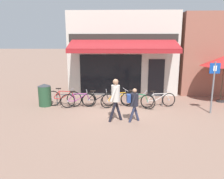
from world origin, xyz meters
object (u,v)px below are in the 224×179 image
(pedestrian_adult, at_px, (116,95))
(parking_sign, at_px, (213,82))
(bicycle_orange, at_px, (117,99))
(bicycle_green, at_px, (137,100))
(bicycle_black, at_px, (98,99))
(pedestrian_child, at_px, (134,101))
(bicycle_red, at_px, (64,98))
(bicycle_purple, at_px, (78,100))
(bicycle_silver, at_px, (158,100))
(litter_bin, at_px, (45,95))

(pedestrian_adult, height_order, parking_sign, parking_sign)
(bicycle_orange, relative_size, bicycle_green, 0.99)
(bicycle_black, height_order, bicycle_green, bicycle_green)
(pedestrian_child, bearing_deg, parking_sign, 14.18)
(bicycle_orange, bearing_deg, bicycle_green, -35.71)
(bicycle_red, xyz_separation_m, bicycle_black, (1.67, 0.04, -0.04))
(bicycle_purple, bearing_deg, pedestrian_adult, -57.00)
(bicycle_black, relative_size, pedestrian_adult, 0.97)
(bicycle_green, distance_m, parking_sign, 3.36)
(bicycle_silver, relative_size, litter_bin, 1.57)
(bicycle_black, distance_m, bicycle_silver, 2.85)
(bicycle_green, relative_size, pedestrian_child, 1.21)
(bicycle_purple, height_order, bicycle_orange, bicycle_orange)
(bicycle_black, distance_m, bicycle_green, 1.87)
(litter_bin, bearing_deg, bicycle_orange, -1.36)
(bicycle_black, relative_size, parking_sign, 0.73)
(bicycle_green, bearing_deg, bicycle_red, -159.08)
(bicycle_orange, bearing_deg, pedestrian_child, -97.92)
(pedestrian_child, bearing_deg, bicycle_silver, 52.64)
(bicycle_green, bearing_deg, pedestrian_child, -75.18)
(bicycle_purple, xyz_separation_m, bicycle_orange, (1.83, 0.15, 0.01))
(bicycle_purple, height_order, parking_sign, parking_sign)
(pedestrian_adult, xyz_separation_m, litter_bin, (-3.44, 1.94, -0.49))
(bicycle_purple, xyz_separation_m, bicycle_silver, (3.77, 0.20, -0.01))
(bicycle_green, distance_m, pedestrian_adult, 2.09)
(bicycle_orange, xyz_separation_m, parking_sign, (4.07, -0.79, 1.01))
(bicycle_red, xyz_separation_m, bicycle_orange, (2.59, -0.07, -0.01))
(pedestrian_child, bearing_deg, bicycle_orange, 104.80)
(bicycle_red, relative_size, bicycle_black, 1.09)
(bicycle_silver, height_order, pedestrian_child, pedestrian_child)
(bicycle_red, height_order, litter_bin, litter_bin)
(litter_bin, bearing_deg, bicycle_black, 0.68)
(bicycle_silver, distance_m, pedestrian_adult, 2.84)
(bicycle_orange, relative_size, parking_sign, 0.71)
(bicycle_red, height_order, bicycle_purple, bicycle_red)
(bicycle_silver, bearing_deg, bicycle_orange, 168.75)
(bicycle_purple, height_order, pedestrian_child, pedestrian_child)
(bicycle_green, bearing_deg, parking_sign, 13.07)
(bicycle_black, height_order, pedestrian_child, pedestrian_child)
(bicycle_purple, relative_size, bicycle_green, 1.03)
(parking_sign, bearing_deg, pedestrian_child, -162.14)
(bicycle_green, height_order, bicycle_silver, bicycle_green)
(pedestrian_adult, bearing_deg, bicycle_silver, 39.08)
(bicycle_red, distance_m, bicycle_green, 3.53)
(pedestrian_adult, height_order, litter_bin, pedestrian_adult)
(bicycle_orange, bearing_deg, bicycle_silver, -24.95)
(pedestrian_adult, bearing_deg, parking_sign, 9.86)
(bicycle_silver, bearing_deg, pedestrian_child, -136.38)
(pedestrian_adult, bearing_deg, bicycle_red, 137.95)
(pedestrian_child, bearing_deg, bicycle_purple, 141.00)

